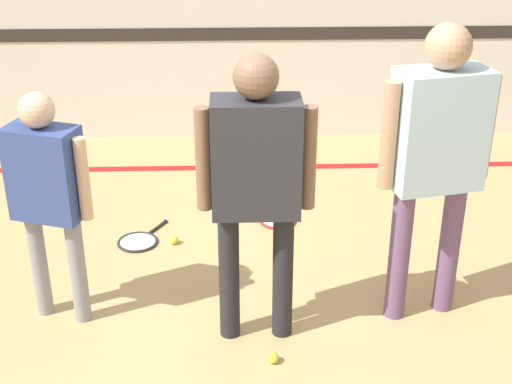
# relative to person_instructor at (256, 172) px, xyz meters

# --- Properties ---
(ground_plane) EXTENTS (16.00, 16.00, 0.00)m
(ground_plane) POSITION_rel_person_instructor_xyz_m (-0.03, -0.18, -1.03)
(ground_plane) COLOR tan
(floor_stripe) EXTENTS (14.40, 0.10, 0.01)m
(floor_stripe) POSITION_rel_person_instructor_xyz_m (-0.03, 2.45, -1.03)
(floor_stripe) COLOR red
(floor_stripe) RESTS_ON ground_plane
(person_instructor) EXTENTS (0.64, 0.26, 1.67)m
(person_instructor) POSITION_rel_person_instructor_xyz_m (0.00, 0.00, 0.00)
(person_instructor) COLOR #232328
(person_instructor) RESTS_ON ground_plane
(person_student_left) EXTENTS (0.52, 0.33, 1.42)m
(person_student_left) POSITION_rel_person_instructor_xyz_m (-1.17, 0.22, -0.16)
(person_student_left) COLOR gray
(person_student_left) RESTS_ON ground_plane
(person_student_right) EXTENTS (0.66, 0.37, 1.78)m
(person_student_right) POSITION_rel_person_instructor_xyz_m (1.01, 0.19, 0.06)
(person_student_right) COLOR #6B4C70
(person_student_right) RESTS_ON ground_plane
(racket_spare_on_floor) EXTENTS (0.40, 0.53, 0.03)m
(racket_spare_on_floor) POSITION_rel_person_instructor_xyz_m (-0.81, 1.11, -1.02)
(racket_spare_on_floor) COLOR #28282D
(racket_spare_on_floor) RESTS_ON ground_plane
(racket_second_spare) EXTENTS (0.49, 0.39, 0.03)m
(racket_second_spare) POSITION_rel_person_instructor_xyz_m (0.20, 1.41, -1.02)
(racket_second_spare) COLOR red
(racket_second_spare) RESTS_ON ground_plane
(tennis_ball_near_instructor) EXTENTS (0.07, 0.07, 0.07)m
(tennis_ball_near_instructor) POSITION_rel_person_instructor_xyz_m (0.08, -0.28, -1.00)
(tennis_ball_near_instructor) COLOR #CCE038
(tennis_ball_near_instructor) RESTS_ON ground_plane
(tennis_ball_by_spare_racket) EXTENTS (0.07, 0.07, 0.07)m
(tennis_ball_by_spare_racket) POSITION_rel_person_instructor_xyz_m (-0.56, 1.08, -1.00)
(tennis_ball_by_spare_racket) COLOR #CCE038
(tennis_ball_by_spare_racket) RESTS_ON ground_plane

